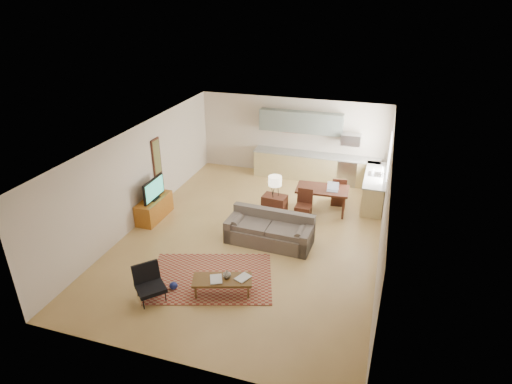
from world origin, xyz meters
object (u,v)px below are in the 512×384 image
(sofa, at_px, (269,229))
(tv_credenza, at_px, (154,208))
(dining_table, at_px, (322,200))
(coffee_table, at_px, (223,286))
(console_table, at_px, (274,208))
(armchair, at_px, (150,285))

(sofa, bearing_deg, tv_credenza, 177.91)
(tv_credenza, bearing_deg, sofa, -5.03)
(tv_credenza, bearing_deg, dining_table, 22.03)
(coffee_table, xyz_separation_m, dining_table, (1.39, 4.39, 0.18))
(sofa, distance_m, coffee_table, 2.31)
(console_table, height_order, dining_table, console_table)
(armchair, distance_m, tv_credenza, 3.64)
(coffee_table, bearing_deg, armchair, -173.16)
(coffee_table, height_order, console_table, console_table)
(tv_credenza, relative_size, dining_table, 0.89)
(armchair, relative_size, dining_table, 0.50)
(coffee_table, distance_m, dining_table, 4.61)
(coffee_table, height_order, dining_table, dining_table)
(tv_credenza, distance_m, console_table, 3.42)
(armchair, relative_size, tv_credenza, 0.57)
(coffee_table, height_order, tv_credenza, tv_credenza)
(tv_credenza, bearing_deg, coffee_table, -39.78)
(sofa, relative_size, console_table, 3.02)
(armchair, bearing_deg, console_table, 22.37)
(coffee_table, xyz_separation_m, armchair, (-1.37, -0.63, 0.18))
(console_table, relative_size, dining_table, 0.51)
(console_table, bearing_deg, armchair, -105.12)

